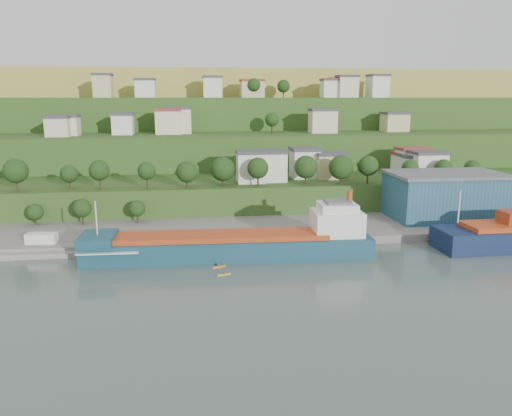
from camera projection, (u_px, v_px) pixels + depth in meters
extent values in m
plane|color=#4C5C55|center=(288.00, 269.00, 104.42)|extent=(500.00, 500.00, 0.00)
cube|color=slate|center=(341.00, 231.00, 134.04)|extent=(220.00, 26.00, 4.00)
cube|color=slate|center=(44.00, 248.00, 118.81)|extent=(40.00, 18.00, 2.40)
cube|color=#284719|center=(255.00, 210.00, 158.63)|extent=(260.00, 32.00, 20.00)
cube|color=#284719|center=(245.00, 193.00, 187.68)|extent=(280.00, 32.00, 44.00)
cube|color=#284719|center=(237.00, 180.00, 216.72)|extent=(300.00, 32.00, 70.00)
cube|color=olive|center=(225.00, 159.00, 288.35)|extent=(360.00, 120.00, 96.00)
cube|color=silver|center=(251.00, 168.00, 149.72)|extent=(8.19, 7.54, 8.73)
cube|color=#3F3F44|center=(251.00, 152.00, 148.68)|extent=(8.79, 8.14, 0.90)
cube|color=silver|center=(274.00, 167.00, 152.25)|extent=(7.05, 8.06, 8.58)
cube|color=#3F3F44|center=(274.00, 151.00, 151.22)|extent=(7.65, 8.66, 0.90)
cube|color=silver|center=(305.00, 164.00, 158.80)|extent=(8.48, 8.65, 8.65)
cube|color=#3F3F44|center=(305.00, 149.00, 157.77)|extent=(9.08, 9.25, 0.90)
cube|color=#CAB683|center=(329.00, 167.00, 157.57)|extent=(8.60, 7.94, 7.40)
cube|color=#3F3F44|center=(330.00, 153.00, 156.67)|extent=(9.20, 8.54, 0.90)
cube|color=silver|center=(413.00, 167.00, 161.37)|extent=(7.58, 8.50, 6.27)
cube|color=#3F3F44|center=(414.00, 156.00, 160.59)|extent=(8.18, 9.10, 0.90)
cube|color=silver|center=(405.00, 164.00, 167.28)|extent=(7.51, 7.14, 6.32)
cube|color=maroon|center=(406.00, 153.00, 166.50)|extent=(8.11, 7.74, 0.90)
cube|color=silver|center=(412.00, 162.00, 164.99)|extent=(9.46, 7.71, 8.14)
cube|color=maroon|center=(413.00, 149.00, 164.01)|extent=(10.06, 8.31, 0.90)
cube|color=silver|center=(427.00, 166.00, 157.29)|extent=(9.99, 8.18, 7.76)
cube|color=#3F3F44|center=(428.00, 152.00, 156.35)|extent=(10.59, 8.78, 0.90)
cube|color=beige|center=(59.00, 127.00, 169.81)|extent=(7.59, 7.51, 6.16)
cube|color=#3F3F44|center=(58.00, 117.00, 169.05)|extent=(8.19, 8.11, 0.90)
cube|color=beige|center=(65.00, 126.00, 174.19)|extent=(9.17, 7.00, 6.34)
cube|color=#3F3F44|center=(65.00, 116.00, 173.41)|extent=(9.77, 7.60, 0.90)
cube|color=silver|center=(123.00, 125.00, 178.80)|extent=(7.14, 7.17, 6.83)
cube|color=#3F3F44|center=(122.00, 114.00, 177.96)|extent=(7.74, 7.77, 0.90)
cube|color=beige|center=(168.00, 123.00, 180.89)|extent=(9.10, 7.60, 8.28)
cube|color=maroon|center=(168.00, 110.00, 179.89)|extent=(9.70, 8.20, 0.90)
cube|color=beige|center=(179.00, 121.00, 184.39)|extent=(9.17, 8.88, 8.81)
cube|color=#3F3F44|center=(178.00, 108.00, 183.34)|extent=(9.77, 9.48, 0.90)
cube|color=beige|center=(323.00, 122.00, 186.90)|extent=(9.55, 7.31, 8.14)
cube|color=#3F3F44|center=(323.00, 110.00, 185.92)|extent=(10.15, 7.91, 0.90)
cube|color=#CAB683|center=(395.00, 123.00, 195.28)|extent=(9.01, 8.61, 6.67)
cube|color=#3F3F44|center=(395.00, 113.00, 194.46)|extent=(9.61, 9.21, 0.90)
cube|color=#CAB683|center=(103.00, 87.00, 200.28)|extent=(7.07, 7.96, 8.59)
cube|color=#3F3F44|center=(102.00, 74.00, 199.25)|extent=(7.67, 8.56, 0.90)
cube|color=silver|center=(145.00, 89.00, 203.13)|extent=(7.88, 7.01, 6.76)
cube|color=#3F3F44|center=(145.00, 79.00, 202.30)|extent=(8.48, 7.61, 0.90)
cube|color=silver|center=(213.00, 88.00, 209.45)|extent=(7.77, 7.21, 8.03)
cube|color=#3F3F44|center=(212.00, 77.00, 208.48)|extent=(8.37, 7.81, 0.90)
cube|color=#CAB683|center=(252.00, 90.00, 211.40)|extent=(9.56, 8.92, 6.64)
cube|color=maroon|center=(252.00, 80.00, 210.58)|extent=(10.16, 9.52, 0.90)
cube|color=silver|center=(331.00, 89.00, 211.64)|extent=(7.74, 7.16, 6.95)
cube|color=maroon|center=(331.00, 80.00, 210.79)|extent=(8.34, 7.76, 0.90)
cube|color=beige|center=(338.00, 89.00, 214.26)|extent=(7.83, 8.53, 7.40)
cube|color=#3F3F44|center=(338.00, 79.00, 213.36)|extent=(8.43, 9.13, 0.90)
cube|color=beige|center=(347.00, 87.00, 211.01)|extent=(8.12, 7.84, 8.37)
cube|color=#3F3F44|center=(347.00, 76.00, 210.01)|extent=(8.72, 8.44, 0.90)
cube|color=silver|center=(377.00, 87.00, 215.17)|extent=(7.57, 8.95, 8.88)
cube|color=#3F3F44|center=(378.00, 75.00, 214.11)|extent=(8.17, 9.55, 0.90)
cylinder|color=#382619|center=(17.00, 185.00, 134.95)|extent=(0.50, 0.50, 3.91)
sphere|color=black|center=(16.00, 171.00, 134.13)|extent=(6.62, 6.62, 6.62)
cylinder|color=#382619|center=(70.00, 184.00, 139.64)|extent=(0.50, 0.50, 2.85)
sphere|color=black|center=(69.00, 174.00, 139.03)|extent=(5.02, 5.02, 5.02)
cylinder|color=#382619|center=(100.00, 183.00, 137.79)|extent=(0.50, 0.50, 3.90)
sphere|color=black|center=(99.00, 170.00, 137.03)|extent=(5.62, 5.62, 5.62)
cylinder|color=#382619|center=(147.00, 182.00, 139.18)|extent=(0.50, 0.50, 3.73)
sphere|color=black|center=(147.00, 171.00, 138.48)|extent=(4.99, 4.99, 4.99)
cylinder|color=#382619|center=(187.00, 183.00, 140.84)|extent=(0.50, 0.50, 2.94)
sphere|color=black|center=(187.00, 172.00, 140.16)|extent=(6.02, 6.02, 6.02)
cylinder|color=#382619|center=(223.00, 181.00, 144.90)|extent=(0.50, 0.50, 2.86)
sphere|color=black|center=(223.00, 169.00, 144.17)|extent=(7.03, 7.03, 7.03)
cylinder|color=#382619|center=(258.00, 180.00, 143.33)|extent=(0.50, 0.50, 3.64)
sphere|color=black|center=(258.00, 168.00, 142.57)|extent=(6.12, 6.12, 6.12)
cylinder|color=#382619|center=(306.00, 179.00, 147.41)|extent=(0.50, 0.50, 3.14)
sphere|color=black|center=(306.00, 167.00, 146.66)|extent=(6.85, 6.85, 6.85)
cylinder|color=#382619|center=(341.00, 179.00, 147.08)|extent=(0.50, 0.50, 3.00)
sphere|color=black|center=(341.00, 167.00, 146.33)|extent=(7.19, 7.19, 7.19)
cylinder|color=#382619|center=(367.00, 178.00, 147.65)|extent=(0.50, 0.50, 3.74)
sphere|color=black|center=(368.00, 166.00, 146.89)|extent=(6.00, 6.00, 6.00)
cylinder|color=#382619|center=(410.00, 178.00, 148.84)|extent=(0.50, 0.50, 3.05)
sphere|color=black|center=(410.00, 168.00, 148.21)|extent=(5.10, 5.10, 5.10)
cylinder|color=#382619|center=(443.00, 177.00, 151.31)|extent=(0.50, 0.50, 2.86)
sphere|color=black|center=(443.00, 168.00, 150.69)|extent=(5.19, 5.19, 5.19)
cylinder|color=#382619|center=(471.00, 177.00, 152.03)|extent=(0.50, 0.50, 2.72)
sphere|color=black|center=(472.00, 168.00, 151.44)|extent=(4.93, 4.93, 4.93)
cylinder|color=#382619|center=(283.00, 94.00, 215.78)|extent=(0.50, 0.50, 3.29)
sphere|color=black|center=(283.00, 86.00, 215.09)|extent=(5.50, 5.50, 5.50)
cylinder|color=#382619|center=(272.00, 128.00, 188.36)|extent=(0.50, 0.50, 3.44)
sphere|color=black|center=(272.00, 120.00, 187.67)|extent=(5.27, 5.27, 5.27)
cylinder|color=#382619|center=(347.00, 94.00, 221.84)|extent=(0.50, 0.50, 3.47)
sphere|color=black|center=(347.00, 86.00, 221.14)|extent=(5.53, 5.53, 5.53)
cylinder|color=#382619|center=(254.00, 93.00, 207.79)|extent=(0.50, 0.50, 3.61)
sphere|color=black|center=(254.00, 85.00, 207.06)|extent=(5.55, 5.55, 5.55)
cube|color=#133A49|center=(229.00, 252.00, 111.40)|extent=(64.08, 12.34, 6.38)
cube|color=#A93B16|center=(221.00, 236.00, 110.37)|extent=(47.63, 9.92, 1.09)
cube|color=#133A49|center=(98.00, 239.00, 106.97)|extent=(7.65, 10.28, 1.82)
cube|color=silver|center=(337.00, 223.00, 113.21)|extent=(11.26, 9.50, 5.47)
cube|color=silver|center=(337.00, 207.00, 112.42)|extent=(8.46, 7.58, 1.82)
cube|color=#595B5E|center=(338.00, 202.00, 112.16)|extent=(5.66, 5.66, 0.55)
cylinder|color=#A93B16|center=(349.00, 197.00, 112.27)|extent=(1.13, 1.13, 2.73)
cylinder|color=silver|center=(96.00, 218.00, 105.98)|extent=(0.34, 0.34, 7.29)
cube|color=silver|center=(111.00, 247.00, 107.75)|extent=(13.12, 10.75, 0.23)
cylinder|color=silver|center=(459.00, 207.00, 115.26)|extent=(0.36, 0.36, 7.64)
cube|color=navy|center=(445.00, 197.00, 139.04)|extent=(30.01, 18.02, 12.00)
cube|color=#595B5E|center=(447.00, 174.00, 137.65)|extent=(31.01, 19.02, 0.80)
cube|color=silver|center=(42.00, 240.00, 115.61)|extent=(7.02, 3.47, 3.16)
cube|color=silver|center=(111.00, 241.00, 119.20)|extent=(3.72, 1.51, 0.74)
cube|color=orange|center=(219.00, 267.00, 105.34)|extent=(3.13, 1.70, 0.24)
sphere|color=#3F3F44|center=(219.00, 265.00, 105.25)|extent=(0.55, 0.55, 0.55)
cube|color=orange|center=(224.00, 274.00, 100.72)|extent=(2.86, 1.34, 0.21)
sphere|color=#3F3F44|center=(224.00, 273.00, 100.65)|extent=(0.50, 0.50, 0.50)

